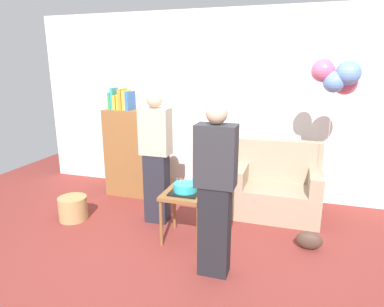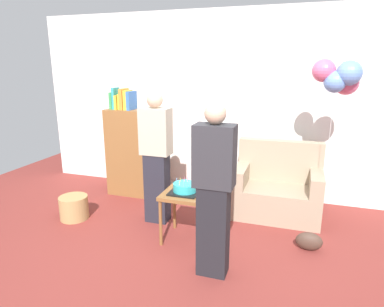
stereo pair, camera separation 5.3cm
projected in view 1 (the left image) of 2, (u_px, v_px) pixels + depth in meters
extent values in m
plane|color=maroon|center=(177.00, 259.00, 3.42)|extent=(8.00, 8.00, 0.00)
cube|color=silver|center=(223.00, 105.00, 4.96)|extent=(6.00, 0.10, 2.70)
cube|color=gray|center=(275.00, 201.00, 4.39)|extent=(1.10, 0.70, 0.40)
cube|color=gray|center=(279.00, 160.00, 4.52)|extent=(1.10, 0.16, 0.56)
cube|color=gray|center=(241.00, 174.00, 4.44)|extent=(0.16, 0.70, 0.24)
cube|color=gray|center=(315.00, 181.00, 4.17)|extent=(0.16, 0.70, 0.24)
cube|color=brown|center=(133.00, 153.00, 5.00)|extent=(0.80, 0.36, 1.30)
cube|color=#38934C|center=(111.00, 101.00, 4.90)|extent=(0.04, 0.16, 0.24)
cube|color=teal|center=(114.00, 98.00, 4.87)|extent=(0.04, 0.18, 0.31)
cube|color=gold|center=(117.00, 102.00, 4.88)|extent=(0.04, 0.21, 0.21)
cube|color=gold|center=(120.00, 102.00, 4.86)|extent=(0.04, 0.17, 0.22)
cube|color=orange|center=(123.00, 99.00, 4.84)|extent=(0.05, 0.22, 0.30)
cube|color=gold|center=(127.00, 100.00, 4.82)|extent=(0.05, 0.21, 0.28)
cube|color=#3366B7|center=(130.00, 101.00, 4.81)|extent=(0.05, 0.25, 0.26)
cube|color=brown|center=(185.00, 194.00, 3.69)|extent=(0.48, 0.48, 0.04)
cylinder|color=brown|center=(161.00, 223.00, 3.63)|extent=(0.04, 0.04, 0.53)
cylinder|color=brown|center=(198.00, 229.00, 3.51)|extent=(0.04, 0.04, 0.53)
cylinder|color=brown|center=(174.00, 208.00, 4.01)|extent=(0.04, 0.04, 0.53)
cylinder|color=brown|center=(208.00, 212.00, 3.89)|extent=(0.04, 0.04, 0.53)
cube|color=black|center=(185.00, 192.00, 3.68)|extent=(0.32, 0.32, 0.02)
cylinder|color=#2DB2B7|center=(185.00, 187.00, 3.67)|extent=(0.26, 0.26, 0.09)
cylinder|color=#66B2E5|center=(193.00, 182.00, 3.62)|extent=(0.01, 0.01, 0.05)
cylinder|color=#66B2E5|center=(193.00, 180.00, 3.68)|extent=(0.01, 0.01, 0.05)
cylinder|color=#EA668C|center=(188.00, 179.00, 3.70)|extent=(0.01, 0.01, 0.05)
cylinder|color=#EA668C|center=(184.00, 179.00, 3.70)|extent=(0.01, 0.01, 0.06)
cylinder|color=#F2CC4C|center=(181.00, 180.00, 3.69)|extent=(0.01, 0.01, 0.05)
cylinder|color=#66B2E5|center=(177.00, 181.00, 3.65)|extent=(0.01, 0.01, 0.06)
cylinder|color=#F2CC4C|center=(180.00, 183.00, 3.60)|extent=(0.01, 0.01, 0.05)
cylinder|color=#66B2E5|center=(184.00, 184.00, 3.56)|extent=(0.01, 0.01, 0.05)
cylinder|color=#66B2E5|center=(190.00, 184.00, 3.58)|extent=(0.01, 0.01, 0.05)
cube|color=#23232D|center=(157.00, 188.00, 4.17)|extent=(0.28, 0.20, 0.88)
cube|color=#B2A893|center=(155.00, 132.00, 3.98)|extent=(0.36, 0.22, 0.56)
sphere|color=#D1A889|center=(154.00, 100.00, 3.89)|extent=(0.19, 0.19, 0.19)
cube|color=black|center=(215.00, 230.00, 3.11)|extent=(0.28, 0.20, 0.88)
cube|color=#2D2D33|center=(216.00, 156.00, 2.92)|extent=(0.36, 0.22, 0.56)
sphere|color=#D1A889|center=(217.00, 113.00, 2.82)|extent=(0.19, 0.19, 0.19)
cylinder|color=#A88451|center=(73.00, 208.00, 4.28)|extent=(0.36, 0.36, 0.30)
ellipsoid|color=#473328|center=(309.00, 240.00, 3.59)|extent=(0.28, 0.14, 0.20)
cylinder|color=silver|center=(326.00, 157.00, 3.92)|extent=(0.00, 0.00, 1.77)
sphere|color=#668ED6|center=(348.00, 73.00, 3.57)|extent=(0.27, 0.27, 0.27)
sphere|color=#668ED6|center=(334.00, 82.00, 3.65)|extent=(0.24, 0.24, 0.24)
sphere|color=#D65B84|center=(323.00, 71.00, 3.68)|extent=(0.25, 0.25, 0.25)
sphere|color=#D65B84|center=(345.00, 83.00, 3.71)|extent=(0.27, 0.27, 0.27)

